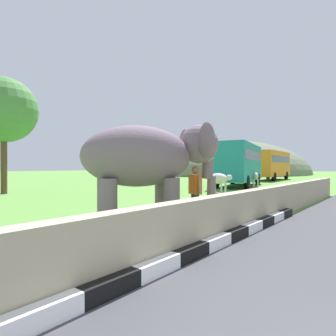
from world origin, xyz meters
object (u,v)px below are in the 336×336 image
object	(u,v)px
person_handler	(195,190)
bus_teal	(239,161)
bus_orange	(271,163)
cow_near	(253,176)
cow_mid	(219,179)
elephant	(150,158)

from	to	relation	value
person_handler	bus_teal	distance (m)	16.24
bus_teal	bus_orange	bearing A→B (deg)	7.62
person_handler	bus_orange	bearing A→B (deg)	14.70
person_handler	cow_near	xyz separation A→B (m)	(15.46, 4.47, -0.06)
bus_orange	cow_near	world-z (taller)	bus_orange
cow_near	cow_mid	xyz separation A→B (m)	(-6.82, -0.52, 0.00)
elephant	bus_teal	world-z (taller)	bus_teal
cow_mid	elephant	bearing A→B (deg)	-161.81
cow_near	cow_mid	world-z (taller)	same
cow_mid	cow_near	bearing A→B (deg)	4.37
person_handler	bus_teal	bearing A→B (deg)	20.36
elephant	bus_teal	distance (m)	17.13
person_handler	bus_orange	xyz separation A→B (m)	(28.05, 7.36, 1.16)
elephant	cow_mid	bearing A→B (deg)	18.19
person_handler	cow_near	world-z (taller)	person_handler
bus_teal	cow_mid	size ratio (longest dim) A/B	4.65
bus_teal	bus_orange	xyz separation A→B (m)	(12.86, 1.72, 0.00)
bus_orange	bus_teal	bearing A→B (deg)	-172.38
elephant	person_handler	distance (m)	1.70
elephant	cow_near	world-z (taller)	elephant
person_handler	bus_orange	distance (m)	29.02
bus_orange	person_handler	bearing A→B (deg)	-165.30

